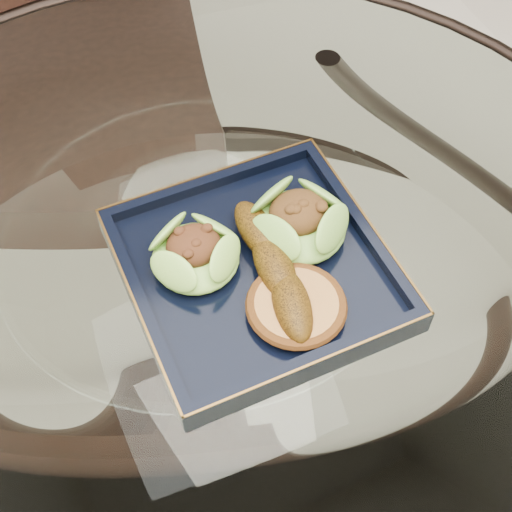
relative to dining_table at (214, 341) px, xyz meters
name	(u,v)px	position (x,y,z in m)	size (l,w,h in m)	color
ground	(228,490)	(0.00, 0.00, -0.60)	(4.00, 4.00, 0.00)	silver
dining_table	(214,341)	(0.00, 0.00, 0.00)	(1.13, 1.13, 0.77)	white
dining_chair	(100,139)	(-0.03, 0.53, -0.12)	(0.44, 0.44, 0.86)	black
navy_plate	(256,272)	(0.05, -0.03, 0.17)	(0.27, 0.27, 0.02)	black
lettuce_wrap_left	(195,255)	(-0.01, 0.00, 0.20)	(0.09, 0.09, 0.03)	#6AA830
lettuce_wrap_right	(299,223)	(0.11, -0.01, 0.20)	(0.10, 0.10, 0.04)	#518F29
roasted_plantain	(275,267)	(0.06, -0.05, 0.20)	(0.18, 0.04, 0.03)	#5D3909
crumb_patty	(296,307)	(0.06, -0.10, 0.19)	(0.09, 0.09, 0.02)	#C18240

